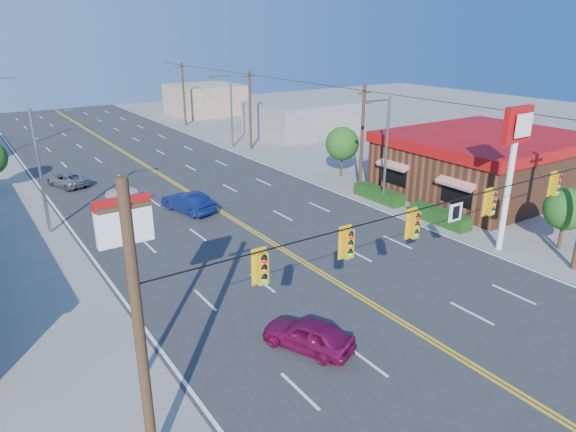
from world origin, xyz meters
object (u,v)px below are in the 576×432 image
kfc_pylon (514,150)px  car_blue (188,203)px  kfc (484,163)px  car_white (124,194)px  car_silver (67,180)px  signal_span (432,232)px  car_magenta (308,336)px  pizza_hut_sign (128,253)px

kfc_pylon → car_blue: kfc_pylon is taller
kfc → car_white: bearing=151.4°
kfc_pylon → car_silver: (-18.77, 28.10, -5.45)m
signal_span → kfc: signal_span is taller
signal_span → car_magenta: bearing=156.3°
signal_span → kfc: size_ratio=1.49×
pizza_hut_sign → car_blue: 19.26m
car_magenta → car_blue: size_ratio=0.86×
car_blue → car_silver: (-5.81, 11.68, -0.15)m
pizza_hut_sign → car_magenta: (6.32, -2.00, -4.52)m
car_magenta → car_blue: car_blue is taller
car_magenta → car_silver: size_ratio=0.91×
car_magenta → car_white: size_ratio=1.00×
kfc_pylon → car_magenta: size_ratio=2.20×
kfc_pylon → kfc: bearing=42.0°
pizza_hut_sign → car_white: pizza_hut_sign is taller
kfc → car_magenta: size_ratio=4.21×
kfc_pylon → car_magenta: kfc_pylon is taller
signal_span → kfc_pylon: (11.12, 4.00, 1.16)m
pizza_hut_sign → car_silver: 28.66m
car_white → signal_span: bearing=86.3°
signal_span → pizza_hut_sign: signal_span is taller
kfc_pylon → car_magenta: 16.70m
car_blue → car_silver: car_blue is taller
signal_span → pizza_hut_sign: bearing=159.8°
signal_span → car_white: bearing=100.8°
kfc_pylon → car_blue: bearing=128.3°
signal_span → kfc: bearing=30.9°
kfc → kfc_pylon: bearing=-138.0°
kfc → car_magenta: 26.59m
car_white → car_silver: 7.12m
car_silver → kfc_pylon: bearing=106.7°
kfc → kfc_pylon: size_ratio=1.92×
car_magenta → car_blue: bearing=-123.2°
kfc → kfc_pylon: (-8.90, -8.00, 3.66)m
pizza_hut_sign → car_blue: bearing=61.2°
car_blue → car_silver: bearing=-78.1°
kfc → car_magenta: bearing=-157.9°
kfc → car_silver: 34.25m
kfc → pizza_hut_sign: bearing=-165.5°
car_magenta → car_silver: 30.26m
signal_span → car_silver: signal_span is taller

